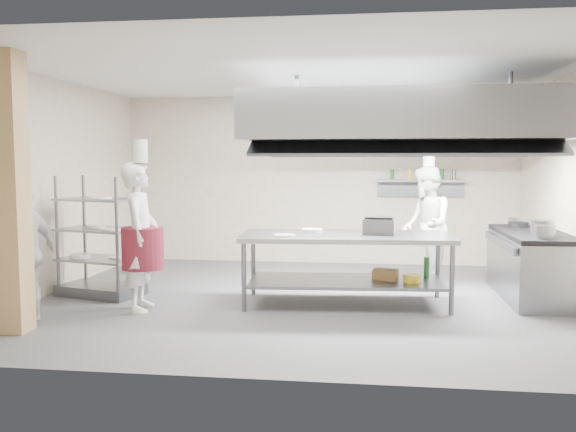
# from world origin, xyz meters

# --- Properties ---
(floor) EXTENTS (7.00, 7.00, 0.00)m
(floor) POSITION_xyz_m (0.00, 0.00, 0.00)
(floor) COLOR #38383A
(floor) RESTS_ON ground
(ceiling) EXTENTS (7.00, 7.00, 0.00)m
(ceiling) POSITION_xyz_m (0.00, 0.00, 3.00)
(ceiling) COLOR silver
(ceiling) RESTS_ON wall_back
(wall_back) EXTENTS (7.00, 0.00, 7.00)m
(wall_back) POSITION_xyz_m (0.00, 3.00, 1.50)
(wall_back) COLOR tan
(wall_back) RESTS_ON ground
(wall_left) EXTENTS (0.00, 6.00, 6.00)m
(wall_left) POSITION_xyz_m (-3.50, 0.00, 1.50)
(wall_left) COLOR tan
(wall_left) RESTS_ON ground
(column) EXTENTS (0.30, 0.30, 3.00)m
(column) POSITION_xyz_m (-2.90, -1.90, 1.50)
(column) COLOR tan
(column) RESTS_ON floor
(exhaust_hood) EXTENTS (4.00, 2.50, 0.60)m
(exhaust_hood) POSITION_xyz_m (1.30, 0.40, 2.40)
(exhaust_hood) COLOR gray
(exhaust_hood) RESTS_ON ceiling
(hood_strip_a) EXTENTS (1.60, 0.12, 0.04)m
(hood_strip_a) POSITION_xyz_m (0.40, 0.40, 2.08)
(hood_strip_a) COLOR white
(hood_strip_a) RESTS_ON exhaust_hood
(hood_strip_b) EXTENTS (1.60, 0.12, 0.04)m
(hood_strip_b) POSITION_xyz_m (2.20, 0.40, 2.08)
(hood_strip_b) COLOR white
(hood_strip_b) RESTS_ON exhaust_hood
(wall_shelf) EXTENTS (1.50, 0.28, 0.04)m
(wall_shelf) POSITION_xyz_m (1.80, 2.84, 1.50)
(wall_shelf) COLOR gray
(wall_shelf) RESTS_ON wall_back
(island) EXTENTS (2.73, 1.28, 0.91)m
(island) POSITION_xyz_m (0.60, -0.17, 0.46)
(island) COLOR slate
(island) RESTS_ON floor
(island_worktop) EXTENTS (2.73, 1.28, 0.06)m
(island_worktop) POSITION_xyz_m (0.60, -0.17, 0.88)
(island_worktop) COLOR gray
(island_worktop) RESTS_ON island
(island_undershelf) EXTENTS (2.51, 1.15, 0.04)m
(island_undershelf) POSITION_xyz_m (0.60, -0.17, 0.30)
(island_undershelf) COLOR slate
(island_undershelf) RESTS_ON island
(pass_rack) EXTENTS (1.22, 0.90, 1.64)m
(pass_rack) POSITION_xyz_m (-2.75, -0.08, 0.82)
(pass_rack) COLOR slate
(pass_rack) RESTS_ON floor
(cooking_range) EXTENTS (0.80, 2.00, 0.84)m
(cooking_range) POSITION_xyz_m (3.08, 0.50, 0.42)
(cooking_range) COLOR gray
(cooking_range) RESTS_ON floor
(range_top) EXTENTS (0.78, 1.96, 0.06)m
(range_top) POSITION_xyz_m (3.08, 0.50, 0.87)
(range_top) COLOR black
(range_top) RESTS_ON cooking_range
(chef_head) EXTENTS (0.55, 0.73, 1.83)m
(chef_head) POSITION_xyz_m (-1.90, -0.81, 0.92)
(chef_head) COLOR silver
(chef_head) RESTS_ON floor
(chef_line) EXTENTS (0.75, 0.92, 1.78)m
(chef_line) POSITION_xyz_m (1.74, 1.19, 0.89)
(chef_line) COLOR silver
(chef_line) RESTS_ON floor
(chef_plating) EXTENTS (0.55, 1.00, 1.62)m
(chef_plating) POSITION_xyz_m (-3.00, -1.52, 0.81)
(chef_plating) COLOR silver
(chef_plating) RESTS_ON floor
(griddle) EXTENTS (0.43, 0.35, 0.19)m
(griddle) POSITION_xyz_m (1.02, -0.05, 1.01)
(griddle) COLOR slate
(griddle) RESTS_ON island_worktop
(wicker_basket) EXTENTS (0.35, 0.28, 0.13)m
(wicker_basket) POSITION_xyz_m (1.11, -0.11, 0.39)
(wicker_basket) COLOR brown
(wicker_basket) RESTS_ON island_undershelf
(stockpot) EXTENTS (0.29, 0.29, 0.20)m
(stockpot) POSITION_xyz_m (3.08, 0.08, 1.00)
(stockpot) COLOR gray
(stockpot) RESTS_ON range_top
(plate_stack) EXTENTS (0.28, 0.28, 0.05)m
(plate_stack) POSITION_xyz_m (-2.75, -0.08, 0.53)
(plate_stack) COLOR white
(plate_stack) RESTS_ON pass_rack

